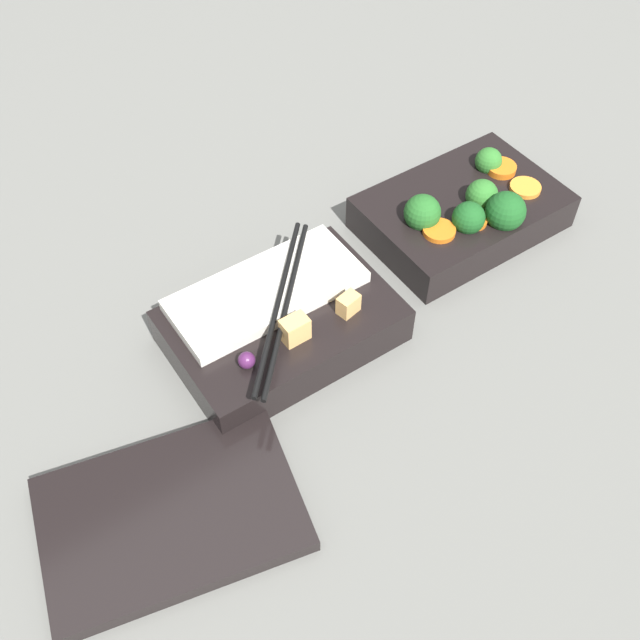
# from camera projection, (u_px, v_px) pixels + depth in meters

# --- Properties ---
(ground_plane) EXTENTS (3.00, 3.00, 0.00)m
(ground_plane) POSITION_uv_depth(u_px,v_px,m) (395.00, 281.00, 0.78)
(ground_plane) COLOR slate
(bento_tray_vegetable) EXTENTS (0.21, 0.14, 0.07)m
(bento_tray_vegetable) POSITION_uv_depth(u_px,v_px,m) (464.00, 211.00, 0.81)
(bento_tray_vegetable) COLOR black
(bento_tray_vegetable) RESTS_ON ground_plane
(bento_tray_rice) EXTENTS (0.21, 0.16, 0.07)m
(bento_tray_rice) POSITION_uv_depth(u_px,v_px,m) (282.00, 324.00, 0.71)
(bento_tray_rice) COLOR black
(bento_tray_rice) RESTS_ON ground_plane
(bento_lid) EXTENTS (0.23, 0.18, 0.01)m
(bento_lid) POSITION_uv_depth(u_px,v_px,m) (171.00, 514.00, 0.60)
(bento_lid) COLOR black
(bento_lid) RESTS_ON ground_plane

